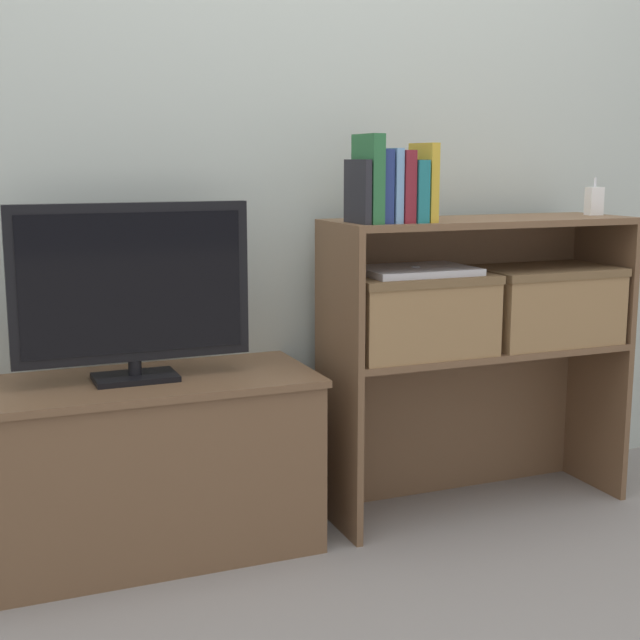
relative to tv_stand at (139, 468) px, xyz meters
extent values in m
plane|color=gray|center=(0.52, -0.20, -0.25)|extent=(16.00, 16.00, 0.00)
cube|color=#B2BCB2|center=(0.52, 0.23, 0.95)|extent=(10.00, 0.05, 2.40)
cube|color=brown|center=(0.00, 0.00, -0.01)|extent=(0.96, 0.39, 0.48)
cube|color=brown|center=(0.00, 0.00, 0.24)|extent=(0.98, 0.41, 0.02)
cube|color=black|center=(0.00, 0.00, 0.25)|extent=(0.22, 0.14, 0.01)
cylinder|color=black|center=(0.00, 0.00, 0.28)|extent=(0.04, 0.04, 0.04)
cube|color=black|center=(0.00, 0.00, 0.51)|extent=(0.63, 0.04, 0.42)
cube|color=black|center=(0.00, -0.02, 0.51)|extent=(0.58, 0.00, 0.37)
cube|color=brown|center=(0.58, -0.04, 0.01)|extent=(0.02, 0.32, 0.51)
cube|color=brown|center=(1.51, -0.04, 0.01)|extent=(0.02, 0.32, 0.51)
cube|color=brown|center=(1.05, 0.11, 0.01)|extent=(0.91, 0.02, 0.51)
cube|color=brown|center=(1.05, -0.04, 0.26)|extent=(0.91, 0.32, 0.02)
cube|color=brown|center=(0.58, -0.04, 0.46)|extent=(0.02, 0.32, 0.39)
cube|color=brown|center=(1.51, -0.04, 0.46)|extent=(0.02, 0.32, 0.39)
cube|color=brown|center=(1.05, 0.11, 0.46)|extent=(0.91, 0.02, 0.39)
cube|color=brown|center=(1.05, -0.04, 0.65)|extent=(0.91, 0.32, 0.02)
cube|color=#232328|center=(0.61, -0.10, 0.75)|extent=(0.02, 0.15, 0.17)
cube|color=#286638|center=(0.64, -0.10, 0.78)|extent=(0.04, 0.15, 0.24)
cube|color=navy|center=(0.68, -0.10, 0.76)|extent=(0.03, 0.12, 0.20)
cube|color=#709ECC|center=(0.71, -0.10, 0.76)|extent=(0.02, 0.13, 0.20)
cube|color=maroon|center=(0.74, -0.10, 0.76)|extent=(0.03, 0.14, 0.20)
cube|color=#1E7075|center=(0.78, -0.10, 0.74)|extent=(0.03, 0.15, 0.17)
cube|color=gold|center=(0.81, -0.10, 0.77)|extent=(0.03, 0.14, 0.22)
cube|color=white|center=(1.46, -0.04, 0.70)|extent=(0.05, 0.04, 0.09)
cylinder|color=silver|center=(1.46, -0.04, 0.76)|extent=(0.01, 0.01, 0.03)
cube|color=#937047|center=(0.82, -0.05, 0.38)|extent=(0.43, 0.28, 0.24)
cube|color=brown|center=(0.82, -0.05, 0.49)|extent=(0.43, 0.29, 0.02)
cube|color=#937047|center=(1.27, -0.05, 0.38)|extent=(0.43, 0.28, 0.24)
cube|color=brown|center=(1.27, -0.05, 0.49)|extent=(0.43, 0.29, 0.02)
cube|color=#BCBCC1|center=(0.82, -0.05, 0.51)|extent=(0.33, 0.24, 0.02)
cylinder|color=#99999E|center=(0.82, -0.05, 0.52)|extent=(0.02, 0.02, 0.00)
camera|label=1|loc=(-0.42, -2.34, 0.83)|focal=50.00mm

